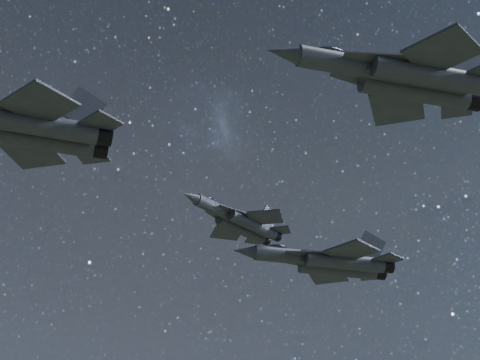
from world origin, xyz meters
TOP-DOWN VIEW (x-y plane):
  - jet_lead at (-20.79, -1.31)m, footprint 19.41×13.25m
  - jet_left at (7.57, 11.13)m, footprint 15.20×10.29m
  - jet_right at (0.22, -22.69)m, footprint 17.52×11.84m
  - jet_slot at (15.96, 6.22)m, footprint 18.65×12.53m

SIDE VIEW (x-z plane):
  - jet_slot at x=15.96m, z-range 152.18..156.89m
  - jet_right at x=0.22m, z-range 152.75..157.16m
  - jet_lead at x=-20.79m, z-range 153.08..157.95m
  - jet_left at x=7.57m, z-range 157.40..161.23m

